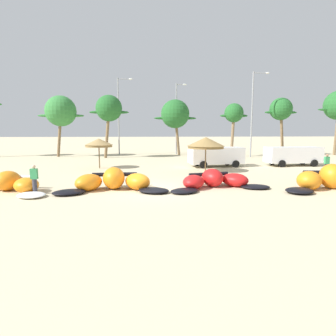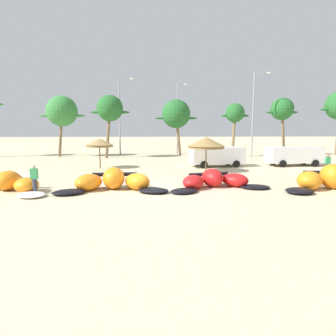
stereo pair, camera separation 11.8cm
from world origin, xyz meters
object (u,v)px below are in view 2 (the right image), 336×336
Objects in this scene: beach_umbrella_near_van at (99,143)px; person_by_umbrellas at (34,179)px; parked_car_second at (215,155)px; person_near_kites at (327,164)px; lamppost_east at (254,110)px; beach_umbrella_middle at (206,143)px; parked_van at (293,155)px; kite_left at (4,184)px; palm_center_right at (235,114)px; palm_right_of_gap at (282,110)px; kite_right_of_center at (335,180)px; palm_left at (62,111)px; kite_left_of_center at (113,182)px; palm_center_left at (176,114)px; lamppost_east_center at (178,116)px; lamppost_west_center at (121,113)px; palm_left_of_gap at (110,109)px; kite_center at (214,181)px.

person_by_umbrellas is at bearing -99.56° from beach_umbrella_near_van.
beach_umbrella_near_van is 10.85m from parked_car_second.
person_near_kites is 15.44m from lamppost_east.
beach_umbrella_near_van is 10.74m from person_by_umbrellas.
beach_umbrella_near_van is at bearing -152.02° from lamppost_east.
beach_umbrella_middle is 9.89m from parked_van.
kite_left is 28.17m from palm_center_right.
beach_umbrella_middle is 0.60× the size of parked_car_second.
kite_left is at bearing -141.30° from palm_right_of_gap.
person_by_umbrellas is (-20.09, -5.39, 0.00)m from person_near_kites.
parked_van is 22.99m from person_by_umbrellas.
kite_right_of_center is 2.19× the size of beach_umbrella_middle.
parked_car_second is at bearing -33.67° from palm_left.
beach_umbrella_near_van is 0.52× the size of parked_car_second.
lamppost_east is (24.50, -2.52, 0.09)m from palm_left.
person_by_umbrellas is (-1.77, -10.49, -1.51)m from beach_umbrella_near_van.
person_by_umbrellas is at bearing -139.15° from parked_car_second.
palm_center_left is (5.92, 22.92, 5.12)m from kite_left_of_center.
person_near_kites is 21.48m from palm_center_left.
lamppost_east is (9.13, -5.31, 0.43)m from lamppost_east_center.
parked_car_second is (14.59, 9.99, 0.66)m from kite_left.
parked_car_second is 0.52× the size of lamppost_east_center.
lamppost_west_center is (-1.74, 23.97, 5.38)m from kite_left_of_center.
palm_left_of_gap is (-15.57, 20.42, 5.48)m from kite_right_of_center.
kite_right_of_center is at bearing -105.92° from parked_van.
parked_van is at bearing 88.89° from person_near_kites.
beach_umbrella_middle is 0.40× the size of palm_left_of_gap.
parked_van reaches higher than kite_center.
lamppost_west_center is (-17.71, 19.41, 5.05)m from person_near_kites.
kite_right_of_center is 21.32m from palm_center_right.
palm_center_left is 7.74m from lamppost_west_center.
kite_right_of_center is (6.88, -1.17, 0.14)m from kite_center.
person_by_umbrellas is at bearing -168.62° from kite_left_of_center.
kite_right_of_center reaches higher than kite_center.
lamppost_west_center reaches higher than parked_van.
kite_left is 0.84× the size of palm_left_of_gap.
person_near_kites is at bearing -47.62° from lamppost_west_center.
palm_center_left is at bearing 93.33° from beach_umbrella_middle.
parked_van is (16.08, 10.14, 0.60)m from kite_left_of_center.
kite_center is 14.07m from parked_van.
parked_car_second reaches higher than kite_left.
kite_left_of_center is (6.17, -0.03, 0.06)m from kite_left.
kite_right_of_center is at bearing -107.81° from palm_right_of_gap.
beach_umbrella_near_van is at bearing 164.45° from person_near_kites.
lamppost_east is at bearing 45.54° from person_by_umbrellas.
kite_left_of_center is at bearing 176.09° from kite_right_of_center.
kite_center is at bearing -71.78° from lamppost_west_center.
palm_right_of_gap is at bearing 56.09° from kite_center.
palm_right_of_gap reaches higher than palm_center_left.
kite_center is 1.22× the size of parked_car_second.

